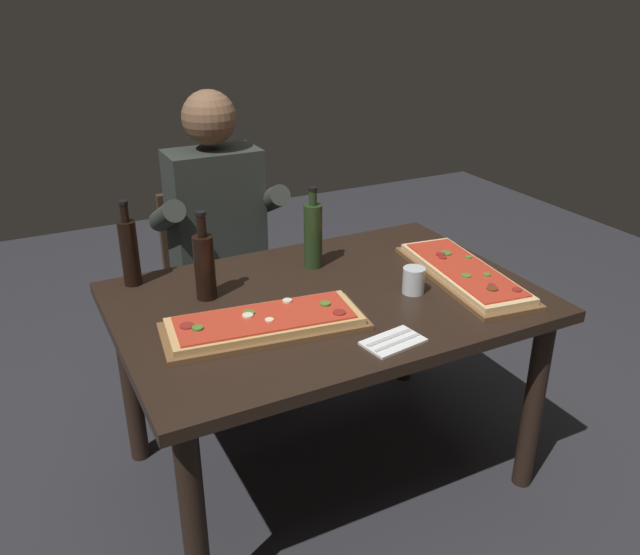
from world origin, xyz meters
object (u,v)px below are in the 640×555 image
wine_bottle_dark (313,234)px  diner_chair (215,278)px  pizza_rectangular_front (265,323)px  oil_bottle_amber (205,265)px  seated_diner (220,233)px  vinegar_bottle_green (129,251)px  dining_table (327,321)px  pizza_rectangular_left (464,273)px  tumbler_near_camera (414,280)px

wine_bottle_dark → diner_chair: size_ratio=0.35×
pizza_rectangular_front → oil_bottle_amber: 0.32m
wine_bottle_dark → seated_diner: 0.54m
wine_bottle_dark → vinegar_bottle_green: size_ratio=1.00×
vinegar_bottle_green → seated_diner: size_ratio=0.23×
dining_table → wine_bottle_dark: size_ratio=4.58×
pizza_rectangular_left → diner_chair: diner_chair is taller
tumbler_near_camera → diner_chair: diner_chair is taller
dining_table → wine_bottle_dark: 0.34m
dining_table → pizza_rectangular_left: 0.53m
vinegar_bottle_green → seated_diner: bearing=37.4°
wine_bottle_dark → oil_bottle_amber: (-0.44, -0.07, -0.01)m
pizza_rectangular_left → dining_table: bearing=169.5°
tumbler_near_camera → diner_chair: 1.09m
tumbler_near_camera → diner_chair: size_ratio=0.10×
dining_table → diner_chair: (-0.12, 0.86, -0.16)m
dining_table → oil_bottle_amber: size_ratio=4.58×
dining_table → pizza_rectangular_front: (-0.27, -0.11, 0.11)m
pizza_rectangular_front → wine_bottle_dark: wine_bottle_dark is taller
dining_table → diner_chair: diner_chair is taller
oil_bottle_amber → tumbler_near_camera: oil_bottle_amber is taller
tumbler_near_camera → seated_diner: (-0.40, 0.84, -0.04)m
wine_bottle_dark → seated_diner: size_ratio=0.23×
pizza_rectangular_left → vinegar_bottle_green: 1.18m
vinegar_bottle_green → diner_chair: (0.44, 0.46, -0.38)m
pizza_rectangular_left → seated_diner: bearing=127.2°
diner_chair → oil_bottle_amber: bearing=-109.6°
dining_table → oil_bottle_amber: bearing=154.1°
oil_bottle_amber → tumbler_near_camera: size_ratio=3.36×
pizza_rectangular_left → oil_bottle_amber: oil_bottle_amber is taller
seated_diner → vinegar_bottle_green: bearing=-142.6°
wine_bottle_dark → seated_diner: bearing=112.3°
diner_chair → pizza_rectangular_left: bearing=-56.4°
wine_bottle_dark → tumbler_near_camera: size_ratio=3.36×
dining_table → wine_bottle_dark: bearing=73.5°
vinegar_bottle_green → pizza_rectangular_left: bearing=-24.8°
dining_table → pizza_rectangular_left: pizza_rectangular_left is taller
diner_chair → tumbler_near_camera: bearing=-67.4°
wine_bottle_dark → tumbler_near_camera: wine_bottle_dark is taller
tumbler_near_camera → dining_table: bearing=158.8°
wine_bottle_dark → oil_bottle_amber: bearing=-170.3°
vinegar_bottle_green → seated_diner: (0.44, 0.34, -0.12)m
dining_table → seated_diner: seated_diner is taller
tumbler_near_camera → diner_chair: (-0.40, 0.96, -0.30)m
diner_chair → seated_diner: size_ratio=0.65×
diner_chair → pizza_rectangular_front: bearing=-98.9°
pizza_rectangular_front → vinegar_bottle_green: vinegar_bottle_green is taller
pizza_rectangular_left → wine_bottle_dark: (-0.43, 0.35, 0.11)m
vinegar_bottle_green → diner_chair: bearing=46.1°
wine_bottle_dark → oil_bottle_amber: 0.45m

